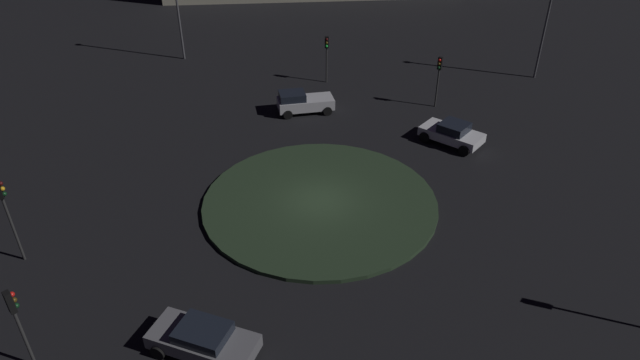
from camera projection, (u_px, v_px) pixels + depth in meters
ground_plane at (320, 204)px, 30.14m from camera, size 118.25×118.25×0.00m
roundabout_island at (320, 202)px, 30.08m from camera, size 12.67×12.67×0.22m
car_grey at (203, 340)px, 21.26m from camera, size 3.97×4.36×1.32m
car_silver at (303, 102)px, 39.34m from camera, size 4.27×2.96×1.57m
car_white at (452, 133)px, 35.46m from camera, size 3.16×4.29×1.45m
traffic_light_northeast at (327, 50)px, 42.98m from camera, size 0.37×0.40×3.72m
traffic_light_west at (5, 205)px, 24.59m from camera, size 0.38×0.34×4.41m
traffic_light_northeast_near at (439, 72)px, 39.12m from camera, size 0.39×0.36×3.75m
traffic_light_west_near at (16, 315)px, 19.66m from camera, size 0.38×0.34×3.76m
streetlamp_east at (549, 10)px, 42.32m from camera, size 0.46×0.46×8.98m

